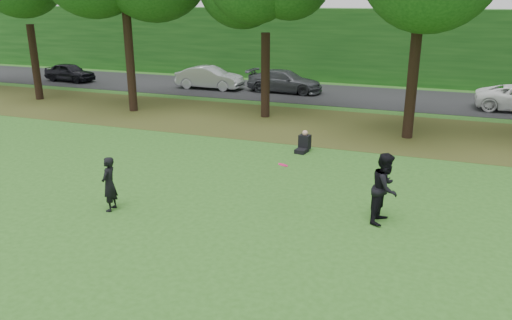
# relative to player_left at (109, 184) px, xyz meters

# --- Properties ---
(ground) EXTENTS (120.00, 120.00, 0.00)m
(ground) POSITION_rel_player_left_xyz_m (3.26, -1.45, -0.78)
(ground) COLOR #2B5A1C
(ground) RESTS_ON ground
(leaf_litter) EXTENTS (60.00, 7.00, 0.01)m
(leaf_litter) POSITION_rel_player_left_xyz_m (3.26, 11.55, -0.78)
(leaf_litter) COLOR #4C401B
(leaf_litter) RESTS_ON ground
(street) EXTENTS (70.00, 7.00, 0.02)m
(street) POSITION_rel_player_left_xyz_m (3.26, 19.55, -0.77)
(street) COLOR black
(street) RESTS_ON ground
(far_hedge) EXTENTS (70.00, 3.00, 5.00)m
(far_hedge) POSITION_rel_player_left_xyz_m (3.26, 25.55, 1.72)
(far_hedge) COLOR #144213
(far_hedge) RESTS_ON ground
(player_left) EXTENTS (0.46, 0.62, 1.56)m
(player_left) POSITION_rel_player_left_xyz_m (0.00, 0.00, 0.00)
(player_left) COLOR black
(player_left) RESTS_ON ground
(player_right) EXTENTS (0.89, 1.05, 1.91)m
(player_right) POSITION_rel_player_left_xyz_m (7.28, 1.88, 0.17)
(player_right) COLOR black
(player_right) RESTS_ON ground
(parked_cars) EXTENTS (41.42, 3.29, 1.45)m
(parked_cars) POSITION_rel_player_left_xyz_m (3.63, 18.67, -0.07)
(parked_cars) COLOR black
(parked_cars) RESTS_ON street
(frisbee) EXTENTS (0.36, 0.36, 0.11)m
(frisbee) POSITION_rel_player_left_xyz_m (4.61, 1.42, 0.65)
(frisbee) COLOR #FF156A
(frisbee) RESTS_ON ground
(seated_person) EXTENTS (0.51, 0.78, 0.83)m
(seated_person) POSITION_rel_player_left_xyz_m (3.63, 7.36, -0.47)
(seated_person) COLOR black
(seated_person) RESTS_ON ground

